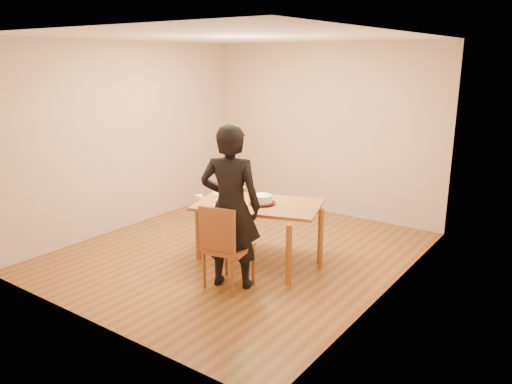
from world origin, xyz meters
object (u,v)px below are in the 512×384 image
Objects in this scene: dining_table at (258,205)px; dining_chair at (229,248)px; person at (231,207)px; cake at (262,199)px; cake_plate at (262,203)px.

dining_chair is at bearing -97.17° from dining_table.
cake is at bearing -106.28° from person.
person is at bearing -83.00° from cake_plate.
person is (0.09, -0.73, 0.09)m from cake.
dining_table is 4.66× the size of cake_plate.
person is (0.00, 0.04, 0.46)m from dining_chair.
dining_table is 0.07m from cake_plate.
dining_table is at bearing 176.10° from cake_plate.
dining_table is 0.82× the size of person.
person reaches higher than dining_table.
cake reaches higher than cake_plate.
cake is (0.00, 0.00, 0.05)m from cake_plate.
dining_table is 3.28× the size of dining_chair.
dining_table is 6.14× the size of cake.
cake_plate is at bearing 0.00° from cake.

